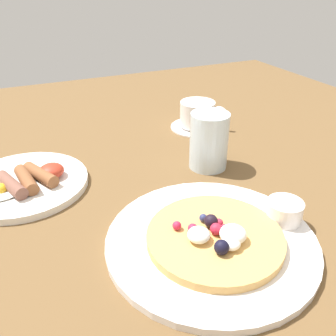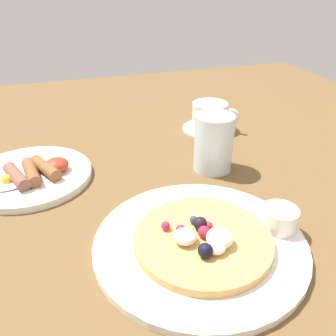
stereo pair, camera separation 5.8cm
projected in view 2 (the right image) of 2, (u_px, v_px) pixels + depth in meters
The scene contains 9 objects.
ground_plane at pixel (123, 202), 62.85cm from camera, with size 166.64×153.15×3.00cm, color brown.
pancake_plate at pixel (200, 243), 50.42cm from camera, with size 29.70×29.70×1.14cm, color white.
pancake_with_berries at pixel (203, 240), 48.93cm from camera, with size 18.97×18.97×3.42cm.
syrup_ramekin at pixel (279, 218), 51.84cm from camera, with size 5.33×5.33×3.22cm.
breakfast_plate at pixel (30, 176), 66.58cm from camera, with size 22.58×22.58×1.26cm, color white.
fried_breakfast at pixel (34, 172), 64.57cm from camera, with size 14.08×9.89×2.63cm.
coffee_saucer at pixel (209, 128), 87.10cm from camera, with size 12.71×12.71×0.72cm, color white.
coffee_cup at pixel (210, 115), 85.39cm from camera, with size 9.93×9.07×5.84cm.
water_glass at pixel (214, 143), 67.75cm from camera, with size 7.35×7.35×10.94cm, color silver.
Camera 2 is at (-8.76, -51.76, 34.44)cm, focal length 38.56 mm.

